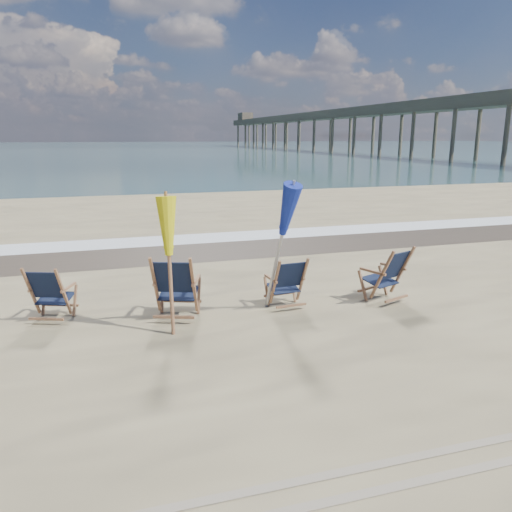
# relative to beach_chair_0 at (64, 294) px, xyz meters

# --- Properties ---
(ocean) EXTENTS (400.00, 400.00, 0.00)m
(ocean) POSITION_rel_beach_chair_0_xyz_m (3.09, 125.65, -0.47)
(ocean) COLOR #3A5D61
(ocean) RESTS_ON ground
(surf_foam) EXTENTS (200.00, 1.40, 0.01)m
(surf_foam) POSITION_rel_beach_chair_0_xyz_m (3.09, 5.95, -0.46)
(surf_foam) COLOR silver
(surf_foam) RESTS_ON ground
(wet_sand_strip) EXTENTS (200.00, 2.60, 0.00)m
(wet_sand_strip) POSITION_rel_beach_chair_0_xyz_m (3.09, 4.45, -0.46)
(wet_sand_strip) COLOR #42362A
(wet_sand_strip) RESTS_ON ground
(tire_tracks) EXTENTS (80.00, 1.30, 0.01)m
(tire_tracks) POSITION_rel_beach_chair_0_xyz_m (3.09, -5.15, -0.46)
(tire_tracks) COLOR gray
(tire_tracks) RESTS_ON ground
(beach_chair_0) EXTENTS (0.80, 0.84, 0.93)m
(beach_chair_0) POSITION_rel_beach_chair_0_xyz_m (0.00, 0.00, 0.00)
(beach_chair_0) COLOR #111932
(beach_chair_0) RESTS_ON ground
(beach_chair_1) EXTENTS (0.93, 0.98, 1.09)m
(beach_chair_1) POSITION_rel_beach_chair_0_xyz_m (1.96, -0.53, 0.08)
(beach_chair_1) COLOR #111932
(beach_chair_1) RESTS_ON ground
(beach_chair_2) EXTENTS (0.63, 0.70, 0.91)m
(beach_chair_2) POSITION_rel_beach_chair_0_xyz_m (3.84, -0.40, -0.01)
(beach_chair_2) COLOR #111932
(beach_chair_2) RESTS_ON ground
(beach_chair_3) EXTENTS (0.87, 0.92, 1.02)m
(beach_chair_3) POSITION_rel_beach_chair_0_xyz_m (5.70, -0.53, 0.04)
(beach_chair_3) COLOR #111932
(beach_chair_3) RESTS_ON ground
(umbrella_yellow) EXTENTS (0.30, 0.30, 2.02)m
(umbrella_yellow) POSITION_rel_beach_chair_0_xyz_m (1.55, -0.89, 1.04)
(umbrella_yellow) COLOR #8E5F40
(umbrella_yellow) RESTS_ON ground
(umbrella_blue) EXTENTS (0.30, 0.30, 2.29)m
(umbrella_blue) POSITION_rel_beach_chair_0_xyz_m (3.33, -0.55, 1.29)
(umbrella_blue) COLOR #A5A5AD
(umbrella_blue) RESTS_ON ground
(fishing_pier) EXTENTS (4.40, 140.00, 9.30)m
(fishing_pier) POSITION_rel_beach_chair_0_xyz_m (41.09, 71.65, 4.18)
(fishing_pier) COLOR brown
(fishing_pier) RESTS_ON ground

